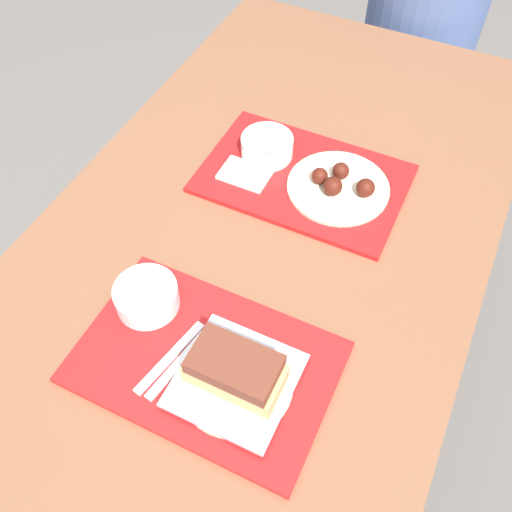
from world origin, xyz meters
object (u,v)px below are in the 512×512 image
at_px(tray_far, 303,178).
at_px(bowl_coleslaw_near, 146,296).
at_px(bowl_coleslaw_far, 267,146).
at_px(wings_plate_far, 339,185).
at_px(person_seated_across, 427,6).
at_px(brisket_sandwich_plate, 235,374).
at_px(tray_near, 206,362).

distance_m(tray_far, bowl_coleslaw_near, 0.46).
bearing_deg(bowl_coleslaw_far, wings_plate_far, -9.61).
xyz_separation_m(tray_far, person_seated_across, (0.05, 0.90, -0.03)).
distance_m(tray_far, bowl_coleslaw_far, 0.11).
relative_size(brisket_sandwich_plate, bowl_coleslaw_far, 1.67).
relative_size(brisket_sandwich_plate, person_seated_across, 0.28).
bearing_deg(bowl_coleslaw_near, tray_far, 73.19).
relative_size(bowl_coleslaw_near, bowl_coleslaw_far, 1.00).
height_order(wings_plate_far, person_seated_across, person_seated_across).
relative_size(tray_near, bowl_coleslaw_far, 3.78).
bearing_deg(wings_plate_far, tray_far, 178.28).
relative_size(bowl_coleslaw_far, person_seated_across, 0.17).
bearing_deg(bowl_coleslaw_near, person_seated_across, 82.40).
bearing_deg(tray_far, bowl_coleslaw_near, -106.81).
distance_m(bowl_coleslaw_near, wings_plate_far, 0.49).
bearing_deg(tray_near, person_seated_across, 88.98).
relative_size(bowl_coleslaw_near, person_seated_across, 0.17).
height_order(tray_near, bowl_coleslaw_near, bowl_coleslaw_near).
xyz_separation_m(tray_near, bowl_coleslaw_far, (-0.13, 0.53, 0.03)).
bearing_deg(wings_plate_far, brisket_sandwich_plate, -89.60).
relative_size(bowl_coleslaw_near, brisket_sandwich_plate, 0.60).
distance_m(tray_far, brisket_sandwich_plate, 0.52).
bearing_deg(brisket_sandwich_plate, bowl_coleslaw_far, 109.65).
height_order(tray_far, person_seated_across, person_seated_across).
distance_m(brisket_sandwich_plate, wings_plate_far, 0.51).
xyz_separation_m(wings_plate_far, person_seated_across, (-0.04, 0.90, -0.05)).
bearing_deg(brisket_sandwich_plate, tray_far, 99.85).
bearing_deg(tray_near, wings_plate_far, 82.60).
height_order(tray_far, bowl_coleslaw_near, bowl_coleslaw_near).
xyz_separation_m(brisket_sandwich_plate, wings_plate_far, (-0.00, 0.51, -0.02)).
distance_m(tray_near, wings_plate_far, 0.50).
bearing_deg(brisket_sandwich_plate, person_seated_across, 91.74).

